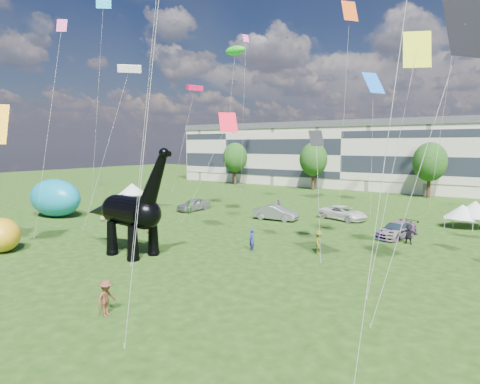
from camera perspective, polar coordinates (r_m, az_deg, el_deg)
The scene contains 17 objects.
ground at distance 26.91m, azimuth -14.44°, elevation -11.96°, with size 220.00×220.00×0.00m, color #16330C.
terrace_row at distance 83.23m, azimuth 15.49°, elevation 4.79°, with size 78.00×11.00×12.00m, color beige.
tree_far_left at distance 85.34m, azimuth -0.72°, elevation 5.27°, with size 5.20×5.20×9.44m.
tree_mid_left at distance 76.34m, azimuth 10.41°, elevation 4.98°, with size 5.20×5.20×9.44m.
tree_mid_right at distance 70.50m, azimuth 25.42°, elevation 4.30°, with size 5.20×5.20×9.44m.
dinosaur_sculpture at distance 32.39m, azimuth -15.64°, elevation -2.87°, with size 10.58×3.04×8.64m.
car_silver at distance 52.25m, azimuth -6.64°, elevation -1.78°, with size 1.90×4.72×1.61m, color silver.
car_grey at distance 45.69m, azimuth 5.10°, elevation -2.97°, with size 1.74×5.00×1.65m, color gray.
car_white at distance 47.22m, azimuth 14.42°, elevation -2.90°, with size 2.59×5.62×1.56m, color white.
car_dark at distance 39.70m, azimuth 21.35°, elevation -5.05°, with size 2.03×5.00×1.45m, color #595960.
gazebo_near at distance 47.02m, azimuth 29.08°, elevation -2.44°, with size 3.92×3.92×2.43m.
gazebo_far at distance 47.59m, azimuth 30.42°, elevation -2.10°, with size 4.79×4.79×2.81m.
gazebo_left at distance 61.43m, azimuth -15.09°, elevation 0.42°, with size 4.06×4.06×2.83m.
inflatable_teal at distance 52.26m, azimuth -24.79°, elevation -0.76°, with size 7.22×4.51×4.51m, color #0D7FA2.
inflatable_yellow at distance 37.34m, azimuth -30.76°, elevation -5.28°, with size 3.55×2.73×2.73m, color gold.
visitors at distance 38.15m, azimuth -0.92°, elevation -4.79°, with size 44.43×40.70×1.87m.
kites at distance 55.84m, azimuth 6.59°, elevation 18.80°, with size 65.84×49.62×28.07m.
Camera 1 is at (19.43, -16.53, 8.56)m, focal length 30.00 mm.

